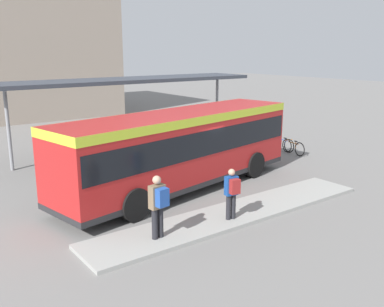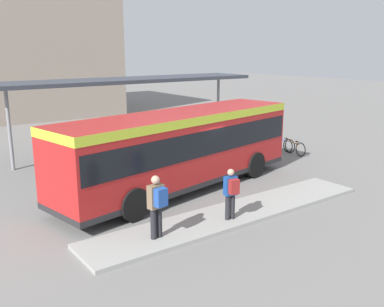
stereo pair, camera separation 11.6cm
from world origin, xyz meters
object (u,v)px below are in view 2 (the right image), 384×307
(pedestrian_companion, at_px, (231,191))
(bicycle_black, at_px, (257,140))
(bicycle_orange, at_px, (294,147))
(bicycle_green, at_px, (269,142))
(bicycle_blue, at_px, (284,144))
(city_bus, at_px, (181,145))
(pedestrian_waiting, at_px, (157,203))

(pedestrian_companion, bearing_deg, bicycle_black, -38.77)
(bicycle_orange, height_order, bicycle_green, bicycle_orange)
(bicycle_green, bearing_deg, bicycle_blue, -159.54)
(pedestrian_companion, bearing_deg, bicycle_orange, -50.47)
(bicycle_orange, bearing_deg, bicycle_black, 9.96)
(city_bus, height_order, pedestrian_waiting, city_bus)
(pedestrian_waiting, bearing_deg, pedestrian_companion, -100.30)
(pedestrian_companion, height_order, bicycle_black, pedestrian_companion)
(pedestrian_companion, relative_size, bicycle_black, 1.02)
(pedestrian_waiting, xyz_separation_m, pedestrian_companion, (2.53, -0.18, -0.11))
(pedestrian_waiting, bearing_deg, bicycle_green, -66.26)
(bicycle_black, bearing_deg, bicycle_orange, 176.43)
(city_bus, height_order, bicycle_orange, city_bus)
(city_bus, height_order, pedestrian_companion, city_bus)
(city_bus, bearing_deg, bicycle_orange, -1.80)
(city_bus, distance_m, pedestrian_companion, 3.76)
(city_bus, distance_m, bicycle_blue, 8.42)
(bicycle_orange, height_order, bicycle_black, bicycle_orange)
(bicycle_black, bearing_deg, bicycle_blue, -177.48)
(bicycle_orange, distance_m, bicycle_black, 2.59)
(bicycle_orange, bearing_deg, bicycle_green, 9.79)
(bicycle_blue, xyz_separation_m, bicycle_green, (-0.20, 0.86, -0.03))
(city_bus, bearing_deg, pedestrian_waiting, -143.32)
(city_bus, relative_size, pedestrian_waiting, 5.93)
(bicycle_blue, height_order, bicycle_black, bicycle_blue)
(pedestrian_waiting, xyz_separation_m, bicycle_orange, (11.09, 4.67, -0.79))
(bicycle_green, distance_m, bicycle_black, 0.86)
(city_bus, relative_size, bicycle_green, 6.92)
(city_bus, relative_size, bicycle_black, 6.78)
(bicycle_orange, xyz_separation_m, bicycle_black, (-0.07, 2.58, -0.02))
(pedestrian_waiting, height_order, pedestrian_companion, pedestrian_waiting)
(city_bus, bearing_deg, bicycle_green, 9.99)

